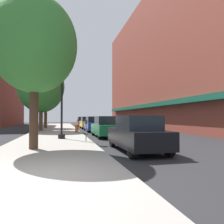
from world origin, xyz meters
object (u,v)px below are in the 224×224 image
object	(u,v)px
tree_far	(41,86)
parking_meter_far	(86,127)
tree_near	(35,45)
car_black	(137,134)
car_blue	(94,124)
parking_meter_near	(78,124)
car_red	(82,122)
lamppost	(62,94)
tree_mid	(46,94)
fire_hydrant	(77,128)
car_yellow	(87,123)
car_green	(106,127)

from	to	relation	value
tree_far	parking_meter_far	bearing A→B (deg)	-70.74
tree_near	tree_far	bearing A→B (deg)	94.16
car_black	car_blue	xyz separation A→B (m)	(0.00, 13.41, 0.00)
tree_near	car_black	xyz separation A→B (m)	(4.66, -1.06, -4.15)
parking_meter_near	car_black	bearing A→B (deg)	-79.00
tree_far	car_blue	xyz separation A→B (m)	(5.62, -0.85, -4.09)
parking_meter_near	car_red	xyz separation A→B (m)	(1.95, 16.70, -0.14)
lamppost	tree_near	distance (m)	4.97
lamppost	tree_mid	xyz separation A→B (m)	(-2.15, 14.55, 1.49)
tree_mid	tree_far	bearing A→B (deg)	-90.44
fire_hydrant	car_red	size ratio (longest dim) A/B	0.18
tree_near	tree_mid	world-z (taller)	tree_near
lamppost	tree_mid	world-z (taller)	tree_mid
tree_near	car_red	size ratio (longest dim) A/B	1.66
parking_meter_near	tree_near	distance (m)	10.19
fire_hydrant	car_black	size ratio (longest dim) A/B	0.18
fire_hydrant	parking_meter_near	world-z (taller)	parking_meter_near
parking_meter_near	parking_meter_far	bearing A→B (deg)	-90.00
fire_hydrant	car_yellow	bearing A→B (deg)	76.74
car_black	car_yellow	distance (m)	19.70
tree_near	car_yellow	distance (m)	19.66
car_green	parking_meter_near	bearing A→B (deg)	123.19
tree_mid	car_black	distance (m)	21.21
car_red	parking_meter_near	bearing A→B (deg)	-97.49
tree_near	tree_far	size ratio (longest dim) A/B	0.94
parking_meter_far	tree_far	xyz separation A→B (m)	(-3.67, 10.52, 3.95)
car_black	car_yellow	world-z (taller)	same
fire_hydrant	car_green	size ratio (longest dim) A/B	0.18
parking_meter_far	parking_meter_near	bearing A→B (deg)	90.00
parking_meter_near	tree_far	xyz separation A→B (m)	(-3.67, 4.23, 3.95)
car_blue	fire_hydrant	bearing A→B (deg)	-129.86
fire_hydrant	car_black	world-z (taller)	car_black
tree_mid	car_yellow	bearing A→B (deg)	-3.94
fire_hydrant	car_green	xyz separation A→B (m)	(2.05, -3.97, 0.29)
parking_meter_far	car_black	distance (m)	4.22
car_black	car_red	bearing A→B (deg)	89.56
car_black	car_blue	size ratio (longest dim) A/B	1.00
parking_meter_near	car_black	size ratio (longest dim) A/B	0.30
tree_far	car_blue	bearing A→B (deg)	-8.60
tree_near	tree_mid	distance (m)	19.05
tree_mid	car_red	world-z (taller)	tree_mid
parking_meter_far	car_red	world-z (taller)	car_red
parking_meter_near	fire_hydrant	bearing A→B (deg)	95.73
tree_near	car_black	size ratio (longest dim) A/B	1.66
parking_meter_near	parking_meter_far	xyz separation A→B (m)	(0.00, -6.29, 0.00)
fire_hydrant	car_black	xyz separation A→B (m)	(2.05, -11.01, 0.29)
tree_near	car_red	distance (m)	26.42
lamppost	tree_near	bearing A→B (deg)	-105.45
car_red	parking_meter_far	bearing A→B (deg)	-95.68
car_black	car_red	world-z (taller)	same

